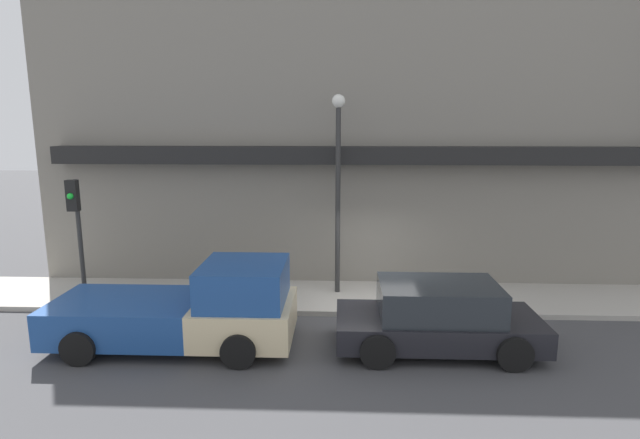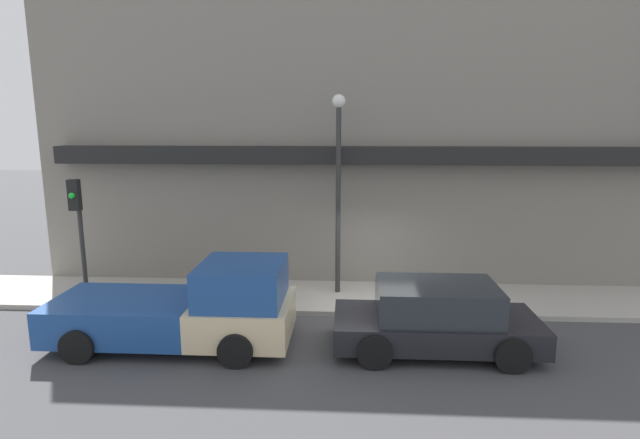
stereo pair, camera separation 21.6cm
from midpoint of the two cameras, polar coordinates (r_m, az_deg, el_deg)
name	(u,v)px [view 1 (the left image)]	position (r m, az deg, el deg)	size (l,w,h in m)	color
ground_plane	(371,317)	(13.01, 5.37, -11.06)	(80.00, 80.00, 0.00)	#424244
sidewalk	(368,298)	(14.18, 5.11, -8.88)	(36.00, 2.55, 0.13)	#ADA89E
building	(367,134)	(16.11, 4.99, 9.76)	(19.80, 3.80, 11.65)	gray
pickup_truck	(191,309)	(11.55, -15.10, -9.90)	(5.29, 2.31, 1.89)	beige
parked_car	(438,317)	(11.26, 12.74, -10.85)	(4.37, 2.09, 1.49)	black
fire_hydrant	(214,294)	(13.61, -12.46, -8.34)	(0.16, 0.16, 0.59)	yellow
street_lamp	(338,171)	(13.69, 1.62, 5.52)	(0.36, 0.36, 5.50)	#2D2D2D
traffic_light	(76,219)	(14.43, -26.46, 0.06)	(0.28, 0.42, 3.32)	#2D2D2D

